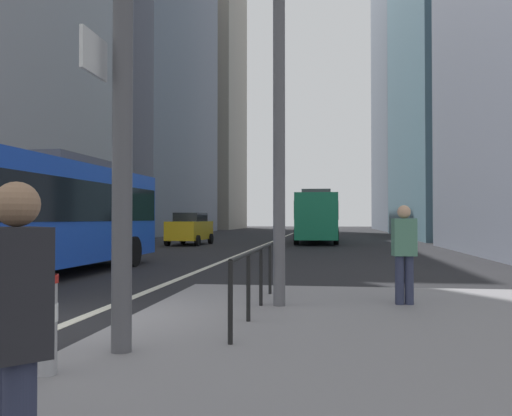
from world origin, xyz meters
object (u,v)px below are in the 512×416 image
(pedestrian_waiting, at_px, (16,334))
(pedestrian_walking, at_px, (404,249))
(city_bus_blue_oncoming, at_px, (37,209))
(car_oncoming_mid, at_px, (190,228))
(city_bus_red_receding, at_px, (316,215))
(car_receding_far, at_px, (318,225))
(bollard_left, at_px, (47,319))
(car_receding_near, at_px, (318,225))

(pedestrian_waiting, bearing_deg, pedestrian_walking, 68.30)
(pedestrian_walking, bearing_deg, city_bus_blue_oncoming, 155.67)
(city_bus_blue_oncoming, bearing_deg, car_oncoming_mid, 92.01)
(pedestrian_walking, bearing_deg, city_bus_red_receding, 94.55)
(car_receding_far, bearing_deg, car_oncoming_mid, -114.42)
(bollard_left, bearing_deg, city_bus_red_receding, 86.92)
(car_oncoming_mid, xyz_separation_m, car_receding_near, (7.19, 22.37, -0.00))
(car_oncoming_mid, bearing_deg, bollard_left, -77.78)
(car_oncoming_mid, height_order, car_receding_near, same)
(car_oncoming_mid, distance_m, pedestrian_walking, 24.17)
(city_bus_blue_oncoming, height_order, city_bus_red_receding, same)
(pedestrian_waiting, distance_m, pedestrian_walking, 7.37)
(car_receding_near, bearing_deg, bollard_left, -91.63)
(car_receding_near, xyz_separation_m, car_receding_far, (0.16, -6.19, 0.00))
(car_receding_near, bearing_deg, car_oncoming_mid, -107.82)
(car_oncoming_mid, distance_m, bollard_left, 27.38)
(city_bus_blue_oncoming, height_order, car_oncoming_mid, city_bus_blue_oncoming)
(pedestrian_waiting, bearing_deg, city_bus_blue_oncoming, 119.87)
(city_bus_red_receding, bearing_deg, pedestrian_waiting, -90.99)
(city_bus_red_receding, relative_size, bollard_left, 12.41)
(pedestrian_waiting, xyz_separation_m, pedestrian_walking, (2.73, 6.85, 0.03))
(city_bus_blue_oncoming, height_order, car_receding_near, city_bus_blue_oncoming)
(car_receding_near, relative_size, bollard_left, 4.48)
(city_bus_blue_oncoming, relative_size, city_bus_red_receding, 1.00)
(car_receding_far, distance_m, pedestrian_walking, 38.43)
(city_bus_blue_oncoming, xyz_separation_m, pedestrian_walking, (9.00, -4.07, -0.76))
(car_oncoming_mid, height_order, car_receding_far, same)
(city_bus_red_receding, bearing_deg, bollard_left, -93.08)
(car_receding_far, bearing_deg, pedestrian_waiting, -90.56)
(car_oncoming_mid, relative_size, car_receding_far, 1.00)
(city_bus_blue_oncoming, xyz_separation_m, pedestrian_waiting, (6.27, -10.92, -0.79))
(car_receding_far, height_order, bollard_left, car_receding_far)
(bollard_left, distance_m, pedestrian_waiting, 2.55)
(city_bus_red_receding, distance_m, car_receding_far, 11.51)
(car_receding_near, xyz_separation_m, bollard_left, (-1.40, -49.13, -0.33))
(city_bus_blue_oncoming, relative_size, bollard_left, 12.43)
(city_bus_blue_oncoming, distance_m, car_receding_far, 34.95)
(car_receding_near, relative_size, pedestrian_waiting, 2.55)
(city_bus_blue_oncoming, bearing_deg, pedestrian_walking, -24.33)
(bollard_left, height_order, pedestrian_walking, pedestrian_walking)
(car_oncoming_mid, xyz_separation_m, pedestrian_walking, (9.63, -22.17, 0.09))
(car_receding_near, bearing_deg, pedestrian_walking, -86.86)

